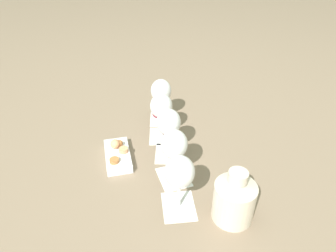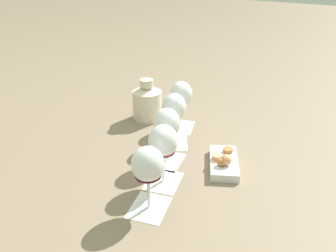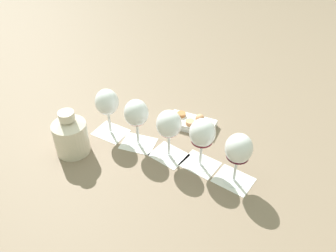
# 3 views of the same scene
# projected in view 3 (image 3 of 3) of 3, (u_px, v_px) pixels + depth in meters

# --- Properties ---
(ground_plane) EXTENTS (8.00, 8.00, 0.00)m
(ground_plane) POSITION_uv_depth(u_px,v_px,m) (167.00, 154.00, 1.23)
(ground_plane) COLOR #7F6B56
(tasting_card_0) EXTENTS (0.14, 0.12, 0.00)m
(tasting_card_0) POSITION_uv_depth(u_px,v_px,m) (111.00, 132.00, 1.32)
(tasting_card_0) COLOR white
(tasting_card_0) RESTS_ON ground_plane
(tasting_card_1) EXTENTS (0.15, 0.14, 0.00)m
(tasting_card_1) POSITION_uv_depth(u_px,v_px,m) (138.00, 143.00, 1.27)
(tasting_card_1) COLOR white
(tasting_card_1) RESTS_ON ground_plane
(tasting_card_2) EXTENTS (0.13, 0.11, 0.00)m
(tasting_card_2) POSITION_uv_depth(u_px,v_px,m) (169.00, 155.00, 1.23)
(tasting_card_2) COLOR white
(tasting_card_2) RESTS_ON ground_plane
(tasting_card_3) EXTENTS (0.13, 0.12, 0.00)m
(tasting_card_3) POSITION_uv_depth(u_px,v_px,m) (200.00, 164.00, 1.19)
(tasting_card_3) COLOR white
(tasting_card_3) RESTS_ON ground_plane
(tasting_card_4) EXTENTS (0.13, 0.12, 0.00)m
(tasting_card_4) POSITION_uv_depth(u_px,v_px,m) (234.00, 180.00, 1.14)
(tasting_card_4) COLOR white
(tasting_card_4) RESTS_ON ground_plane
(wine_glass_0) EXTENTS (0.08, 0.08, 0.18)m
(wine_glass_0) POSITION_uv_depth(u_px,v_px,m) (107.00, 104.00, 1.24)
(wine_glass_0) COLOR white
(wine_glass_0) RESTS_ON tasting_card_0
(wine_glass_1) EXTENTS (0.08, 0.08, 0.18)m
(wine_glass_1) POSITION_uv_depth(u_px,v_px,m) (136.00, 115.00, 1.19)
(wine_glass_1) COLOR white
(wine_glass_1) RESTS_ON tasting_card_1
(wine_glass_2) EXTENTS (0.08, 0.08, 0.18)m
(wine_glass_2) POSITION_uv_depth(u_px,v_px,m) (169.00, 126.00, 1.15)
(wine_glass_2) COLOR white
(wine_glass_2) RESTS_ON tasting_card_2
(wine_glass_3) EXTENTS (0.08, 0.08, 0.18)m
(wine_glass_3) POSITION_uv_depth(u_px,v_px,m) (202.00, 135.00, 1.11)
(wine_glass_3) COLOR white
(wine_glass_3) RESTS_ON tasting_card_3
(wine_glass_4) EXTENTS (0.08, 0.08, 0.18)m
(wine_glass_4) POSITION_uv_depth(u_px,v_px,m) (238.00, 150.00, 1.06)
(wine_glass_4) COLOR white
(wine_glass_4) RESTS_ON tasting_card_4
(ceramic_vase) EXTENTS (0.12, 0.12, 0.17)m
(ceramic_vase) POSITION_uv_depth(u_px,v_px,m) (71.00, 135.00, 1.20)
(ceramic_vase) COLOR beige
(ceramic_vase) RESTS_ON ground_plane
(snack_dish) EXTENTS (0.20, 0.15, 0.06)m
(snack_dish) POSITION_uv_depth(u_px,v_px,m) (192.00, 123.00, 1.34)
(snack_dish) COLOR silver
(snack_dish) RESTS_ON ground_plane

